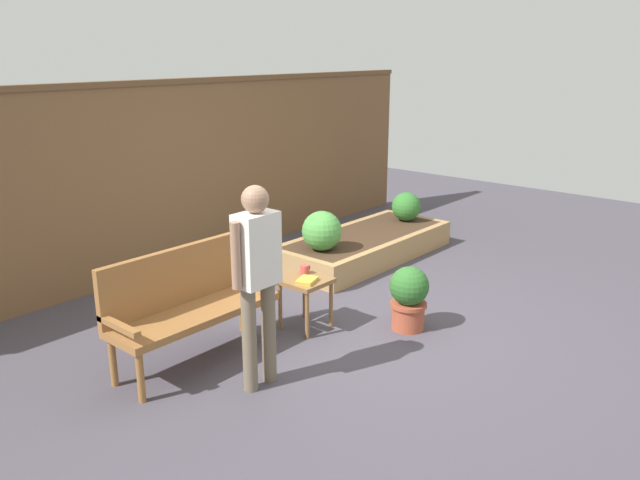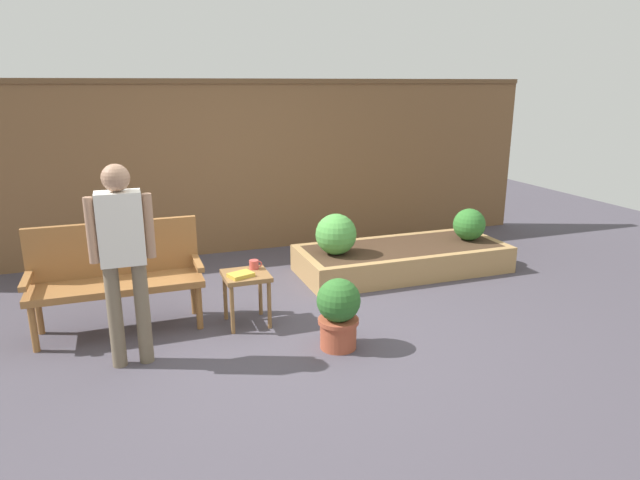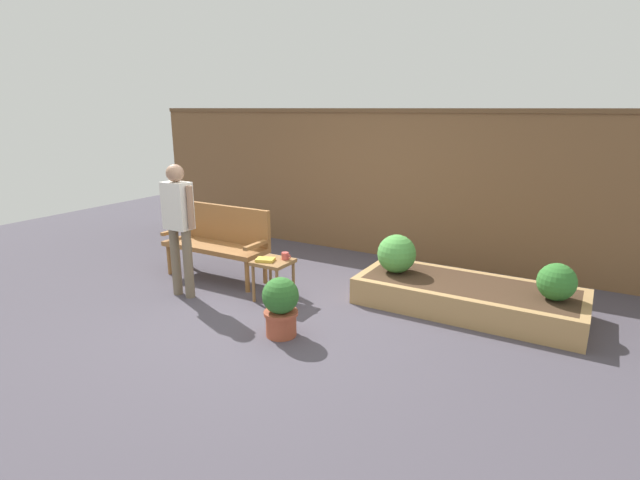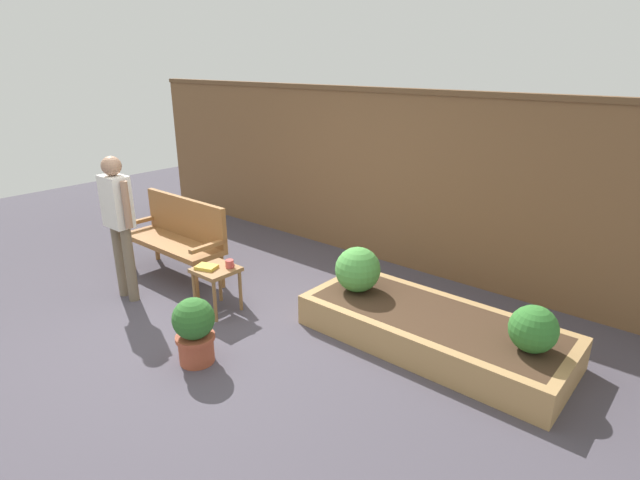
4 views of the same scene
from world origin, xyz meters
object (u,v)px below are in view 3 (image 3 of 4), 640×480
at_px(side_table, 273,267).
at_px(person_by_bench, 179,219).
at_px(book_on_table, 265,260).
at_px(potted_boxwood, 281,305).
at_px(cup_on_table, 285,256).
at_px(shrub_far_corner, 557,282).
at_px(garden_bench, 219,237).
at_px(shrub_near_bench, 397,254).

bearing_deg(side_table, person_by_bench, -156.56).
bearing_deg(book_on_table, potted_boxwood, -64.23).
relative_size(side_table, book_on_table, 2.36).
bearing_deg(cup_on_table, potted_boxwood, -58.74).
xyz_separation_m(shrub_far_corner, person_by_bench, (-3.88, -1.25, 0.44)).
relative_size(garden_bench, potted_boxwood, 2.41).
xyz_separation_m(side_table, shrub_near_bench, (1.18, 0.82, 0.13)).
height_order(book_on_table, shrub_far_corner, shrub_far_corner).
distance_m(side_table, book_on_table, 0.13).
bearing_deg(potted_boxwood, shrub_near_bench, 69.44).
height_order(book_on_table, shrub_near_bench, shrub_near_bench).
height_order(book_on_table, person_by_bench, person_by_bench).
bearing_deg(shrub_far_corner, side_table, -164.13).
bearing_deg(book_on_table, shrub_far_corner, -2.73).
bearing_deg(side_table, shrub_near_bench, 34.76).
distance_m(potted_boxwood, shrub_far_corner, 2.75).
bearing_deg(shrub_near_bench, potted_boxwood, -110.56).
bearing_deg(shrub_far_corner, person_by_bench, -162.11).
relative_size(potted_boxwood, shrub_near_bench, 1.33).
relative_size(shrub_near_bench, shrub_far_corner, 1.18).
relative_size(potted_boxwood, person_by_bench, 0.38).
bearing_deg(garden_bench, potted_boxwood, -31.67).
xyz_separation_m(garden_bench, book_on_table, (1.02, -0.38, -0.05)).
relative_size(garden_bench, shrub_near_bench, 3.21).
bearing_deg(potted_boxwood, person_by_bench, 169.85).
relative_size(side_table, person_by_bench, 0.31).
xyz_separation_m(cup_on_table, person_by_bench, (-1.10, -0.53, 0.41)).
relative_size(side_table, potted_boxwood, 0.80).
height_order(shrub_far_corner, person_by_bench, person_by_bench).
bearing_deg(shrub_far_corner, garden_bench, -172.77).
relative_size(book_on_table, person_by_bench, 0.13).
distance_m(garden_bench, person_by_bench, 0.85).
bearing_deg(person_by_bench, potted_boxwood, -10.15).
height_order(side_table, person_by_bench, person_by_bench).
xyz_separation_m(garden_bench, side_table, (1.08, -0.32, -0.15)).
xyz_separation_m(side_table, shrub_far_corner, (2.88, 0.82, 0.09)).
xyz_separation_m(book_on_table, person_by_bench, (-0.94, -0.37, 0.44)).
bearing_deg(shrub_far_corner, book_on_table, -163.20).
height_order(cup_on_table, person_by_bench, person_by_bench).
relative_size(book_on_table, potted_boxwood, 0.34).
xyz_separation_m(garden_bench, person_by_bench, (0.08, -0.75, 0.39)).
relative_size(potted_boxwood, shrub_far_corner, 1.57).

